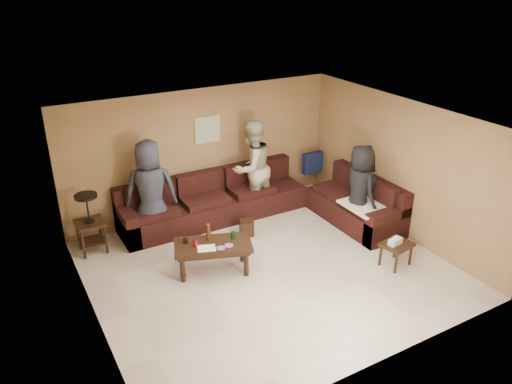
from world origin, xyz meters
TOP-DOWN VIEW (x-y plane):
  - room at (0.00, 0.00)m, footprint 5.60×5.50m
  - sectional_sofa at (0.81, 1.52)m, footprint 4.65×2.90m
  - coffee_table at (-0.80, 0.40)m, footprint 1.37×1.00m
  - end_table_left at (-2.37, 2.00)m, footprint 0.48×0.48m
  - side_table_right at (1.89, -0.93)m, footprint 0.56×0.49m
  - waste_bin at (0.24, 1.19)m, footprint 0.31×0.31m
  - wall_art at (0.10, 2.48)m, footprint 0.52×0.04m
  - person_left at (-1.27, 1.94)m, footprint 1.05×0.85m
  - person_middle at (0.79, 1.97)m, footprint 1.09×0.94m
  - person_right at (2.13, 0.33)m, footprint 0.62×0.88m

SIDE VIEW (x-z plane):
  - waste_bin at x=0.24m, z-range 0.00..0.29m
  - sectional_sofa at x=0.81m, z-range -0.16..0.81m
  - side_table_right at x=1.89m, z-range 0.09..0.64m
  - coffee_table at x=-0.80m, z-range 0.04..0.83m
  - end_table_left at x=-2.37m, z-range 0.03..1.11m
  - person_right at x=2.13m, z-range 0.00..1.68m
  - person_left at x=-1.27m, z-range 0.00..1.86m
  - person_middle at x=0.79m, z-range 0.00..1.91m
  - room at x=0.00m, z-range 0.41..2.91m
  - wall_art at x=0.10m, z-range 1.44..1.96m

